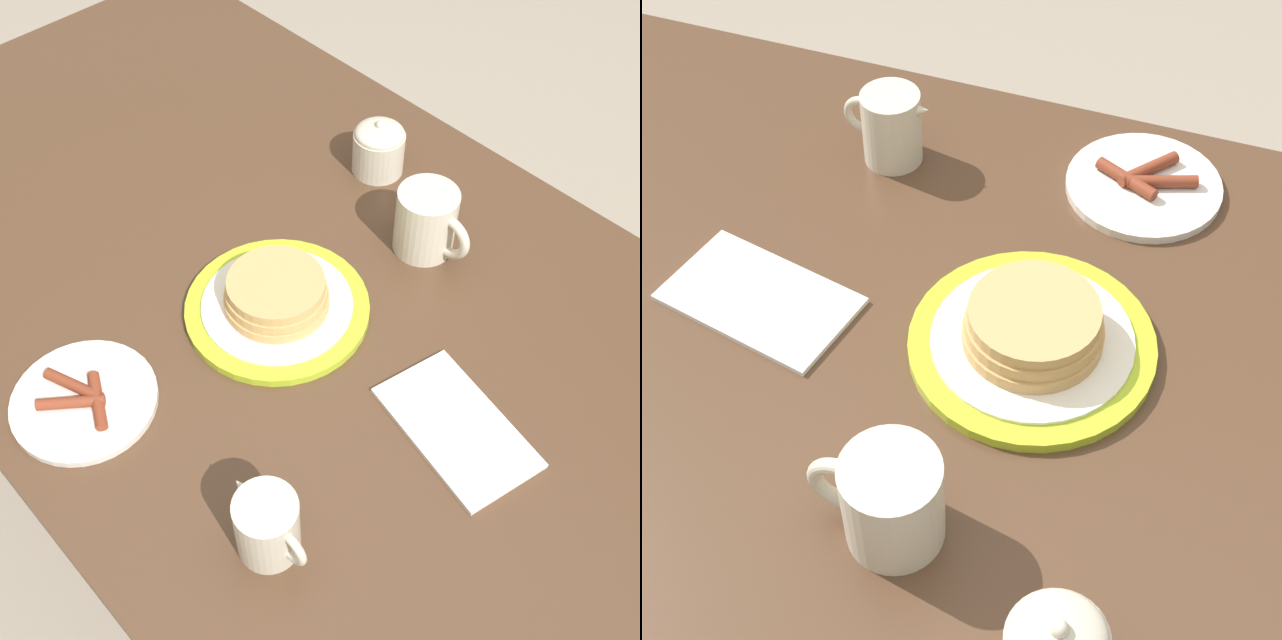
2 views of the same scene
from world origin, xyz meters
The scene contains 6 objects.
dining_table centered at (0.00, 0.00, 0.61)m, with size 1.52×0.83×0.72m.
pancake_plate centered at (0.04, -0.04, 0.74)m, with size 0.24×0.24×0.06m.
side_plate_bacon centered at (-0.01, -0.30, 0.73)m, with size 0.17×0.17×0.02m.
coffee_mug centered at (0.09, 0.18, 0.77)m, with size 0.12×0.08×0.09m.
creamer_pitcher centered at (0.27, -0.26, 0.77)m, with size 0.11×0.07×0.09m.
napkin centered at (0.31, -0.01, 0.72)m, with size 0.21×0.14×0.01m.
Camera 2 is at (-0.10, 0.53, 1.45)m, focal length 55.00 mm.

